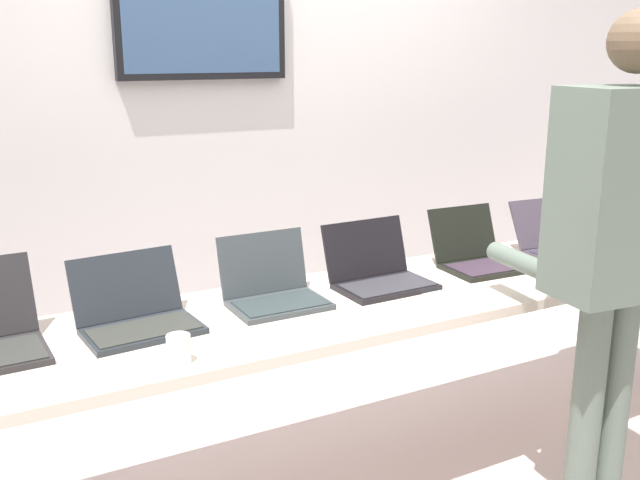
% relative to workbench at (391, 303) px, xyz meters
% --- Properties ---
extents(ground, '(8.00, 8.00, 0.04)m').
position_rel_workbench_xyz_m(ground, '(0.00, 0.00, -0.74)').
color(ground, '#C1AFAD').
extents(back_wall, '(8.00, 0.11, 2.60)m').
position_rel_workbench_xyz_m(back_wall, '(-0.01, 1.13, 0.59)').
color(back_wall, silver).
rests_on(back_wall, ground).
extents(workbench, '(3.39, 0.70, 0.76)m').
position_rel_workbench_xyz_m(workbench, '(0.00, 0.00, 0.00)').
color(workbench, beige).
rests_on(workbench, ground).
extents(equipment_box, '(0.42, 0.38, 0.33)m').
position_rel_workbench_xyz_m(equipment_box, '(1.44, 0.13, 0.21)').
color(equipment_box, gray).
rests_on(equipment_box, workbench).
extents(laptop_station_1, '(0.39, 0.34, 0.23)m').
position_rel_workbench_xyz_m(laptop_station_1, '(-0.97, 0.08, 0.10)').
color(laptop_station_1, '#22282D').
rests_on(laptop_station_1, workbench).
extents(laptop_station_2, '(0.34, 0.29, 0.25)m').
position_rel_workbench_xyz_m(laptop_station_2, '(-0.46, 0.09, 0.10)').
color(laptop_station_2, '#353C3F').
rests_on(laptop_station_2, workbench).
extents(laptop_station_3, '(0.38, 0.32, 0.24)m').
position_rel_workbench_xyz_m(laptop_station_3, '(-0.01, 0.09, 0.10)').
color(laptop_station_3, black).
rests_on(laptop_station_3, workbench).
extents(laptop_station_4, '(0.34, 0.34, 0.24)m').
position_rel_workbench_xyz_m(laptop_station_4, '(0.50, 0.10, 0.10)').
color(laptop_station_4, black).
rests_on(laptop_station_4, workbench).
extents(laptop_station_5, '(0.39, 0.38, 0.23)m').
position_rel_workbench_xyz_m(laptop_station_5, '(0.98, 0.09, 0.10)').
color(laptop_station_5, '#3B333E').
rests_on(laptop_station_5, workbench).
extents(person, '(0.48, 0.62, 1.79)m').
position_rel_workbench_xyz_m(person, '(0.48, -0.62, 0.38)').
color(person, '#59665C').
rests_on(person, ground).
extents(coffee_mug, '(0.07, 0.07, 0.09)m').
position_rel_workbench_xyz_m(coffee_mug, '(-0.93, -0.25, 0.09)').
color(coffee_mug, white).
rests_on(coffee_mug, workbench).
extents(paper_sheet, '(0.28, 0.34, 0.00)m').
position_rel_workbench_xyz_m(paper_sheet, '(0.17, -0.17, 0.05)').
color(paper_sheet, white).
rests_on(paper_sheet, workbench).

